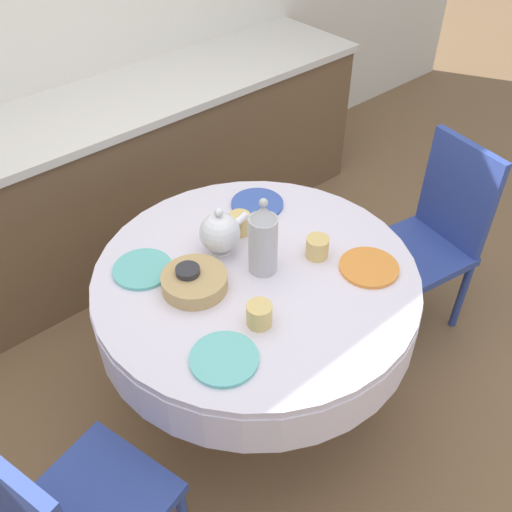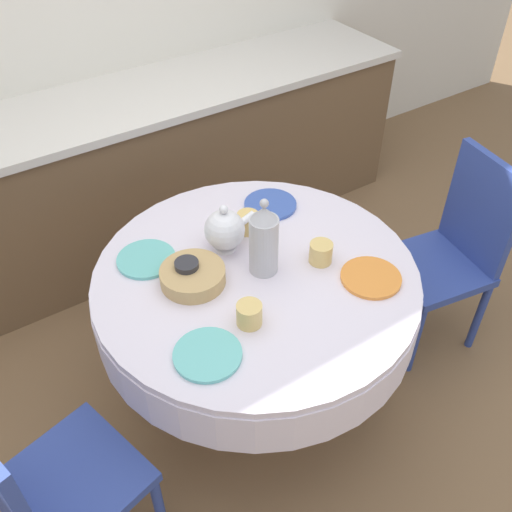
{
  "view_description": "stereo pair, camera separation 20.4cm",
  "coord_description": "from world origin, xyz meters",
  "px_view_note": "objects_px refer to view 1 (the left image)",
  "views": [
    {
      "loc": [
        -1.01,
        -1.16,
        2.15
      ],
      "look_at": [
        0.0,
        0.0,
        0.8
      ],
      "focal_mm": 40.0,
      "sensor_mm": 36.0,
      "label": 1
    },
    {
      "loc": [
        -0.85,
        -1.28,
        2.15
      ],
      "look_at": [
        0.0,
        0.0,
        0.8
      ],
      "focal_mm": 40.0,
      "sensor_mm": 36.0,
      "label": 2
    }
  ],
  "objects_px": {
    "coffee_carafe": "(263,239)",
    "teapot": "(220,233)",
    "chair_left": "(433,232)",
    "chair_right": "(70,512)"
  },
  "relations": [
    {
      "from": "teapot",
      "to": "chair_right",
      "type": "bearing_deg",
      "value": -154.8
    },
    {
      "from": "chair_left",
      "to": "chair_right",
      "type": "xyz_separation_m",
      "value": [
        -1.86,
        -0.08,
        0.0
      ]
    },
    {
      "from": "chair_right",
      "to": "coffee_carafe",
      "type": "relative_size",
      "value": 2.99
    },
    {
      "from": "chair_left",
      "to": "chair_right",
      "type": "relative_size",
      "value": 1.0
    },
    {
      "from": "coffee_carafe",
      "to": "teapot",
      "type": "bearing_deg",
      "value": 106.61
    },
    {
      "from": "chair_left",
      "to": "chair_right",
      "type": "height_order",
      "value": "same"
    },
    {
      "from": "coffee_carafe",
      "to": "teapot",
      "type": "xyz_separation_m",
      "value": [
        -0.05,
        0.18,
        -0.05
      ]
    },
    {
      "from": "coffee_carafe",
      "to": "teapot",
      "type": "distance_m",
      "value": 0.19
    },
    {
      "from": "chair_left",
      "to": "coffee_carafe",
      "type": "height_order",
      "value": "coffee_carafe"
    },
    {
      "from": "chair_left",
      "to": "teapot",
      "type": "height_order",
      "value": "chair_left"
    }
  ]
}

